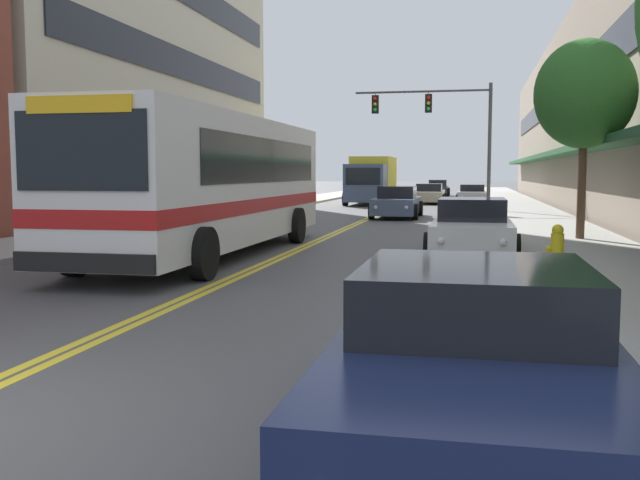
% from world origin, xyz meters
% --- Properties ---
extents(ground_plane, '(240.00, 240.00, 0.00)m').
position_xyz_m(ground_plane, '(0.00, 37.00, 0.00)').
color(ground_plane, '#4C4C4F').
extents(sidewalk_left, '(3.23, 106.00, 0.13)m').
position_xyz_m(sidewalk_left, '(-7.12, 37.00, 0.06)').
color(sidewalk_left, '#9E9B96').
rests_on(sidewalk_left, ground_plane).
extents(sidewalk_right, '(3.23, 106.00, 0.13)m').
position_xyz_m(sidewalk_right, '(7.12, 37.00, 0.06)').
color(sidewalk_right, '#9E9B96').
rests_on(sidewalk_right, ground_plane).
extents(centre_line, '(0.34, 106.00, 0.01)m').
position_xyz_m(centre_line, '(0.00, 37.00, 0.00)').
color(centre_line, yellow).
rests_on(centre_line, ground_plane).
extents(storefront_row_right, '(9.10, 68.00, 10.09)m').
position_xyz_m(storefront_row_right, '(12.96, 37.00, 5.04)').
color(storefront_row_right, gray).
rests_on(storefront_row_right, ground_plane).
extents(city_bus, '(2.92, 11.82, 3.28)m').
position_xyz_m(city_bus, '(-1.76, 11.83, 1.85)').
color(city_bus, silver).
rests_on(city_bus, ground_plane).
extents(car_dark_grey_parked_left_near, '(2.19, 4.52, 1.25)m').
position_xyz_m(car_dark_grey_parked_left_near, '(-4.35, 23.54, 0.58)').
color(car_dark_grey_parked_left_near, '#38383D').
rests_on(car_dark_grey_parked_left_near, ground_plane).
extents(car_navy_parked_right_foreground, '(2.14, 4.37, 1.32)m').
position_xyz_m(car_navy_parked_right_foreground, '(4.42, 0.51, 0.62)').
color(car_navy_parked_right_foreground, '#19234C').
rests_on(car_navy_parked_right_foreground, ground_plane).
extents(car_white_parked_right_mid, '(2.08, 4.86, 1.37)m').
position_xyz_m(car_white_parked_right_mid, '(4.39, 12.94, 0.64)').
color(car_white_parked_right_mid, white).
rests_on(car_white_parked_right_mid, ground_plane).
extents(car_silver_parked_right_far, '(1.98, 4.52, 1.24)m').
position_xyz_m(car_silver_parked_right_far, '(4.41, 41.57, 0.59)').
color(car_silver_parked_right_far, '#B7B7BC').
rests_on(car_silver_parked_right_far, ground_plane).
extents(car_charcoal_moving_lead, '(1.97, 4.39, 1.38)m').
position_xyz_m(car_charcoal_moving_lead, '(1.54, 57.22, 0.64)').
color(car_charcoal_moving_lead, '#232328').
rests_on(car_charcoal_moving_lead, ground_plane).
extents(car_champagne_moving_second, '(2.10, 4.85, 1.28)m').
position_xyz_m(car_champagne_moving_second, '(1.69, 41.98, 0.60)').
color(car_champagne_moving_second, beige).
rests_on(car_champagne_moving_second, ground_plane).
extents(car_slate_blue_moving_third, '(2.07, 4.91, 1.39)m').
position_xyz_m(car_slate_blue_moving_third, '(1.14, 27.10, 0.65)').
color(car_slate_blue_moving_third, '#475675').
rests_on(car_slate_blue_moving_third, ground_plane).
extents(box_truck, '(2.72, 7.29, 2.98)m').
position_xyz_m(box_truck, '(-1.84, 40.38, 1.54)').
color(box_truck, '#475675').
rests_on(box_truck, ground_plane).
extents(traffic_signal_mast, '(6.85, 0.38, 6.42)m').
position_xyz_m(traffic_signal_mast, '(2.85, 32.18, 4.61)').
color(traffic_signal_mast, '#47474C').
rests_on(traffic_signal_mast, ground_plane).
extents(street_tree_right_mid, '(2.76, 2.76, 5.57)m').
position_xyz_m(street_tree_right_mid, '(7.41, 16.69, 4.16)').
color(street_tree_right_mid, brown).
rests_on(street_tree_right_mid, sidewalk_right).
extents(fire_hydrant, '(0.32, 0.24, 0.91)m').
position_xyz_m(fire_hydrant, '(5.95, 9.19, 0.58)').
color(fire_hydrant, yellow).
rests_on(fire_hydrant, sidewalk_right).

